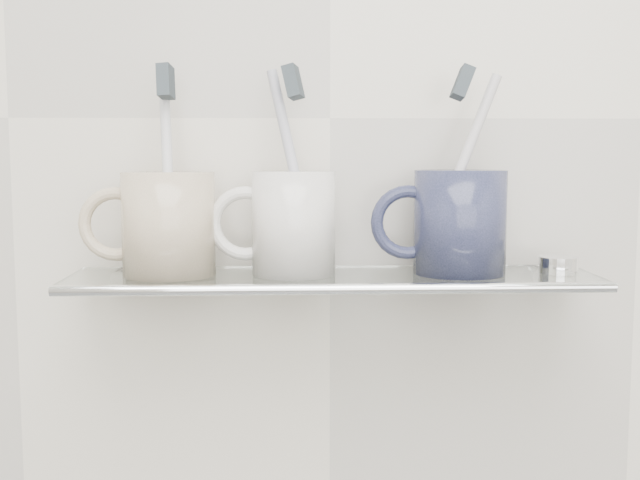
{
  "coord_description": "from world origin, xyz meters",
  "views": [
    {
      "loc": [
        -0.04,
        0.29,
        1.22
      ],
      "look_at": [
        -0.01,
        1.04,
        1.13
      ],
      "focal_mm": 45.0,
      "sensor_mm": 36.0,
      "label": 1
    }
  ],
  "objects_px": {
    "mug_center": "(294,223)",
    "mug_right": "(460,222)",
    "shelf_glass": "(333,279)",
    "mug_left": "(169,224)"
  },
  "relations": [
    {
      "from": "mug_center",
      "to": "mug_right",
      "type": "relative_size",
      "value": 0.99
    },
    {
      "from": "shelf_glass",
      "to": "mug_center",
      "type": "height_order",
      "value": "mug_center"
    },
    {
      "from": "mug_right",
      "to": "mug_center",
      "type": "bearing_deg",
      "value": -169.66
    },
    {
      "from": "mug_left",
      "to": "mug_center",
      "type": "bearing_deg",
      "value": 13.91
    },
    {
      "from": "mug_center",
      "to": "mug_right",
      "type": "distance_m",
      "value": 0.16
    },
    {
      "from": "shelf_glass",
      "to": "mug_right",
      "type": "bearing_deg",
      "value": 2.35
    },
    {
      "from": "mug_center",
      "to": "mug_right",
      "type": "height_order",
      "value": "mug_right"
    },
    {
      "from": "mug_left",
      "to": "shelf_glass",
      "type": "bearing_deg",
      "value": 12.07
    },
    {
      "from": "shelf_glass",
      "to": "mug_center",
      "type": "xyz_separation_m",
      "value": [
        -0.04,
        0.0,
        0.05
      ]
    },
    {
      "from": "shelf_glass",
      "to": "mug_center",
      "type": "bearing_deg",
      "value": 172.38
    }
  ]
}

